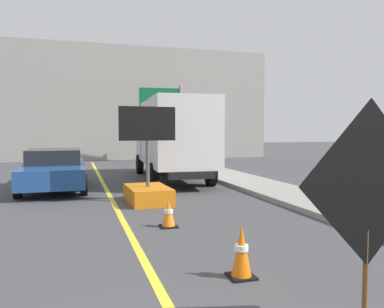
# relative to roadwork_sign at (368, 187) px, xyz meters

# --- Properties ---
(sidewalk_curb) EXTENTS (1.99, 48.00, 0.14)m
(sidewalk_curb) POSITION_rel_roadwork_sign_xyz_m (3.56, 4.47, -1.40)
(sidewalk_curb) COLOR gray
(sidewalk_curb) RESTS_ON ground
(lane_center_stripe) EXTENTS (0.14, 36.00, 0.01)m
(lane_center_stripe) POSITION_rel_roadwork_sign_xyz_m (-1.73, 4.47, -1.47)
(lane_center_stripe) COLOR yellow
(lane_center_stripe) RESTS_ON ground
(roadwork_sign) EXTENTS (1.63, 0.15, 2.33)m
(roadwork_sign) POSITION_rel_roadwork_sign_xyz_m (0.00, 0.00, 0.00)
(roadwork_sign) COLOR #593819
(roadwork_sign) RESTS_ON ground
(arrow_board_trailer) EXTENTS (1.60, 1.84, 2.70)m
(arrow_board_trailer) POSITION_rel_roadwork_sign_xyz_m (-0.79, 7.64, -0.99)
(arrow_board_trailer) COLOR orange
(arrow_board_trailer) RESTS_ON ground
(box_truck) EXTENTS (2.73, 7.56, 3.23)m
(box_truck) POSITION_rel_roadwork_sign_xyz_m (1.08, 12.32, 0.29)
(box_truck) COLOR black
(box_truck) RESTS_ON ground
(pickup_car) EXTENTS (2.12, 5.03, 1.38)m
(pickup_car) POSITION_rel_roadwork_sign_xyz_m (-3.45, 11.13, -0.77)
(pickup_car) COLOR navy
(pickup_car) RESTS_ON ground
(highway_guide_sign) EXTENTS (2.78, 0.36, 5.00)m
(highway_guide_sign) POSITION_rel_roadwork_sign_xyz_m (3.13, 21.55, 1.95)
(highway_guide_sign) COLOR gray
(highway_guide_sign) RESTS_ON ground
(far_building_block) EXTENTS (19.76, 9.60, 7.97)m
(far_building_block) POSITION_rel_roadwork_sign_xyz_m (1.42, 28.82, 2.51)
(far_building_block) COLOR gray
(far_building_block) RESTS_ON ground
(traffic_cone_near_sign) EXTENTS (0.36, 0.36, 0.73)m
(traffic_cone_near_sign) POSITION_rel_roadwork_sign_xyz_m (-0.56, 1.72, -1.11)
(traffic_cone_near_sign) COLOR black
(traffic_cone_near_sign) RESTS_ON ground
(traffic_cone_mid_lane) EXTENTS (0.36, 0.36, 0.58)m
(traffic_cone_mid_lane) POSITION_rel_roadwork_sign_xyz_m (-0.87, 4.75, -1.19)
(traffic_cone_mid_lane) COLOR black
(traffic_cone_mid_lane) RESTS_ON ground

